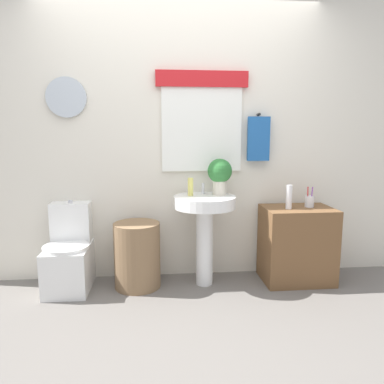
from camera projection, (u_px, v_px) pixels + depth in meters
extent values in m
plane|color=slate|center=(192.00, 337.00, 2.41)|extent=(8.00, 8.00, 0.00)
cube|color=silver|center=(180.00, 138.00, 3.33)|extent=(4.40, 0.10, 2.60)
cube|color=white|center=(202.00, 129.00, 3.27)|extent=(0.73, 0.03, 0.76)
cube|color=red|center=(202.00, 79.00, 3.19)|extent=(0.83, 0.04, 0.14)
cylinder|color=silver|center=(66.00, 97.00, 3.11)|extent=(0.34, 0.03, 0.34)
cylinder|color=black|center=(259.00, 114.00, 3.29)|extent=(0.02, 0.06, 0.02)
cube|color=#235BA3|center=(259.00, 139.00, 3.30)|extent=(0.20, 0.05, 0.40)
cube|color=white|center=(69.00, 268.00, 3.12)|extent=(0.36, 0.50, 0.38)
cylinder|color=white|center=(66.00, 247.00, 3.03)|extent=(0.38, 0.38, 0.03)
cube|color=white|center=(71.00, 222.00, 3.23)|extent=(0.34, 0.18, 0.35)
cylinder|color=silver|center=(70.00, 201.00, 3.20)|extent=(0.04, 0.04, 0.02)
cylinder|color=#846647|center=(137.00, 255.00, 3.16)|extent=(0.40, 0.40, 0.58)
cylinder|color=white|center=(204.00, 246.00, 3.21)|extent=(0.15, 0.15, 0.70)
cylinder|color=white|center=(205.00, 202.00, 3.14)|extent=(0.54, 0.54, 0.10)
cylinder|color=silver|center=(203.00, 189.00, 3.24)|extent=(0.03, 0.03, 0.10)
cube|color=brown|center=(297.00, 244.00, 3.29)|extent=(0.62, 0.44, 0.68)
cylinder|color=#DBD166|center=(190.00, 187.00, 3.16)|extent=(0.05, 0.05, 0.16)
cylinder|color=beige|center=(220.00, 188.00, 3.20)|extent=(0.12, 0.12, 0.13)
sphere|color=#2D7033|center=(220.00, 171.00, 3.17)|extent=(0.22, 0.22, 0.22)
cylinder|color=white|center=(289.00, 197.00, 3.17)|extent=(0.05, 0.05, 0.21)
cylinder|color=silver|center=(309.00, 202.00, 3.26)|extent=(0.08, 0.08, 0.10)
cylinder|color=purple|center=(312.00, 197.00, 3.25)|extent=(0.01, 0.03, 0.18)
cylinder|color=red|center=(308.00, 197.00, 3.25)|extent=(0.01, 0.02, 0.18)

